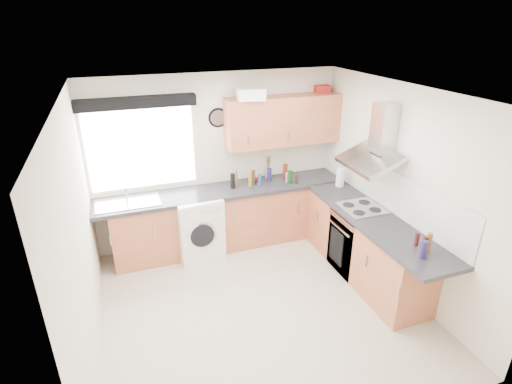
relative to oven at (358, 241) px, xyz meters
name	(u,v)px	position (x,y,z in m)	size (l,w,h in m)	color
ground_plane	(260,306)	(-1.50, -0.30, -0.42)	(3.60, 3.60, 0.00)	beige
ceiling	(262,95)	(-1.50, -0.30, 2.08)	(3.60, 3.60, 0.02)	white
wall_back	(218,160)	(-1.50, 1.50, 0.82)	(3.60, 0.02, 2.50)	silver
wall_front	(353,324)	(-1.50, -2.10, 0.82)	(3.60, 0.02, 2.50)	silver
wall_left	(80,242)	(-3.30, -0.30, 0.82)	(0.02, 3.60, 2.50)	silver
wall_right	(400,190)	(0.30, -0.30, 0.82)	(0.02, 3.60, 2.50)	silver
window	(142,148)	(-2.55, 1.49, 1.12)	(1.40, 0.02, 1.10)	white
window_blind	(136,102)	(-2.55, 1.40, 1.76)	(1.50, 0.18, 0.14)	black
splashback	(383,186)	(0.29, 0.00, 0.75)	(0.01, 3.00, 0.54)	white
base_cab_back	(218,220)	(-1.60, 1.21, 0.01)	(3.00, 0.58, 0.86)	#A25637
base_cab_corner	(316,204)	(0.00, 1.20, 0.01)	(0.60, 0.60, 0.86)	#A25637
base_cab_right	(365,246)	(0.01, -0.15, 0.01)	(0.58, 2.10, 0.86)	#A25637
worktop_back	(224,191)	(-1.50, 1.20, 0.46)	(3.60, 0.62, 0.05)	#242327
worktop_right	(375,220)	(0.00, -0.30, 0.46)	(0.62, 2.42, 0.05)	#242327
sink	(127,200)	(-2.83, 1.20, 0.52)	(0.84, 0.46, 0.10)	#AFAFAF
oven	(358,241)	(0.00, 0.00, 0.00)	(0.56, 0.58, 0.85)	black
hob_plate	(362,208)	(0.00, 0.00, 0.49)	(0.52, 0.52, 0.01)	#AFAFAF
extractor_hood	(376,143)	(0.10, 0.00, 1.34)	(0.52, 0.78, 0.66)	#AFAFAF
upper_cabinets	(283,121)	(-0.55, 1.32, 1.38)	(1.70, 0.35, 0.70)	#A25637
washing_machine	(198,225)	(-1.94, 1.10, 0.03)	(0.62, 0.60, 0.91)	white
wall_clock	(218,118)	(-1.47, 1.48, 1.45)	(0.27, 0.27, 0.04)	black
casserole	(251,94)	(-1.08, 1.22, 1.80)	(0.37, 0.26, 0.15)	white
storage_box	(322,89)	(0.10, 1.42, 1.77)	(0.22, 0.18, 0.10)	#B11D1A
utensil_pot	(268,173)	(-0.74, 1.40, 0.56)	(0.10, 0.10, 0.14)	gray
kitchen_roll	(340,177)	(0.12, 0.75, 0.62)	(0.12, 0.12, 0.26)	white
tomato_cluster	(252,179)	(-1.02, 1.35, 0.52)	(0.15, 0.15, 0.07)	#B10B07
jar_0	(290,177)	(-0.52, 1.10, 0.58)	(0.07, 0.07, 0.19)	#133715
jar_1	(233,181)	(-1.37, 1.21, 0.59)	(0.07, 0.07, 0.22)	black
jar_2	(297,179)	(-0.43, 1.05, 0.55)	(0.05, 0.05, 0.14)	black
jar_3	(250,178)	(-1.11, 1.18, 0.61)	(0.06, 0.06, 0.25)	olive
jar_4	(269,175)	(-0.78, 1.27, 0.59)	(0.07, 0.07, 0.20)	#1D1750
jar_5	(285,171)	(-0.51, 1.28, 0.60)	(0.07, 0.07, 0.23)	maroon
jar_6	(237,178)	(-1.29, 1.27, 0.60)	(0.04, 0.04, 0.24)	brown
jar_7	(260,180)	(-0.97, 1.17, 0.57)	(0.05, 0.05, 0.17)	#1D4F8D
jar_8	(287,177)	(-0.54, 1.14, 0.56)	(0.05, 0.05, 0.15)	#B8AA9D
jar_9	(254,177)	(-1.05, 1.22, 0.60)	(0.05, 0.05, 0.23)	#3E3422
bottle_0	(425,244)	(0.02, -1.11, 0.58)	(0.05, 0.05, 0.19)	#4F1013
bottle_1	(424,250)	(-0.07, -1.20, 0.58)	(0.06, 0.06, 0.20)	navy
bottle_2	(429,243)	(0.06, -1.13, 0.60)	(0.05, 0.05, 0.22)	brown
bottle_3	(417,239)	(0.04, -0.97, 0.56)	(0.05, 0.05, 0.16)	#41171E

